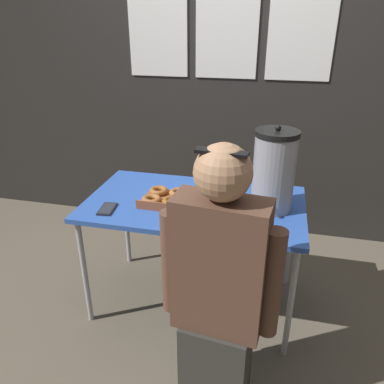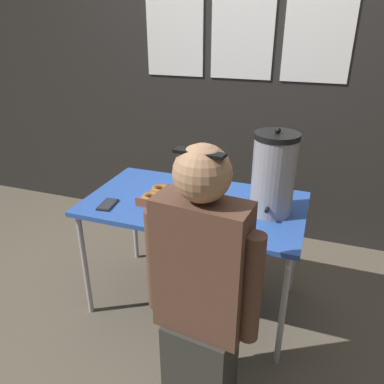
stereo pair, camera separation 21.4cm
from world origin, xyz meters
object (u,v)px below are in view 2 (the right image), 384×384
(donut_box, at_px, (184,199))
(coffee_urn, at_px, (273,174))
(cell_phone, at_px, (108,205))
(person_seated, at_px, (201,293))

(donut_box, xyz_separation_m, coffee_urn, (0.48, 0.06, 0.20))
(donut_box, xyz_separation_m, cell_phone, (-0.40, -0.17, -0.02))
(donut_box, bearing_deg, person_seated, -62.79)
(cell_phone, bearing_deg, coffee_urn, 7.97)
(donut_box, height_order, person_seated, person_seated)
(cell_phone, height_order, person_seated, person_seated)
(donut_box, bearing_deg, cell_phone, -156.03)
(donut_box, height_order, coffee_urn, coffee_urn)
(cell_phone, bearing_deg, donut_box, 16.67)
(person_seated, bearing_deg, cell_phone, -24.84)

